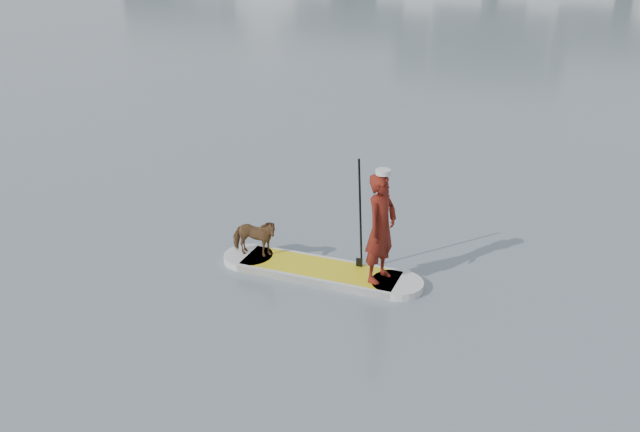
% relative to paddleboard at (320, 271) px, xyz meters
% --- Properties ---
extents(ground, '(140.00, 140.00, 0.00)m').
position_rel_paddleboard_xyz_m(ground, '(0.25, -0.50, -0.06)').
color(ground, slate).
rests_on(ground, ground).
extents(paddleboard, '(3.29, 0.96, 0.12)m').
position_rel_paddleboard_xyz_m(paddleboard, '(0.00, 0.00, 0.00)').
color(paddleboard, yellow).
rests_on(paddleboard, ground).
extents(paddler, '(0.52, 0.68, 1.68)m').
position_rel_paddleboard_xyz_m(paddler, '(0.96, 0.06, 0.90)').
color(paddler, maroon).
rests_on(paddler, paddleboard).
extents(white_cap, '(0.22, 0.22, 0.07)m').
position_rel_paddleboard_xyz_m(white_cap, '(0.96, 0.06, 1.78)').
color(white_cap, silver).
rests_on(white_cap, paddler).
extents(dog, '(0.83, 0.49, 0.65)m').
position_rel_paddleboard_xyz_m(dog, '(-1.13, -0.07, 0.39)').
color(dog, brown).
rests_on(dog, paddleboard).
extents(paddle, '(0.10, 0.30, 2.00)m').
position_rel_paddleboard_xyz_m(paddle, '(0.54, 0.30, 0.74)').
color(paddle, black).
rests_on(paddle, ground).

